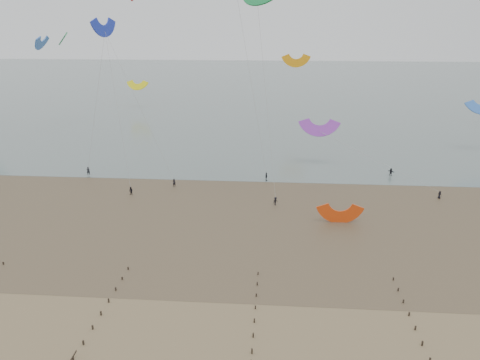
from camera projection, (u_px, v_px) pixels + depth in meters
The scene contains 6 objects.
ground at pixel (218, 329), 52.41m from camera, with size 500.00×500.00×0.00m, color brown.
sea_and_shore at pixel (219, 209), 85.10m from camera, with size 500.00×665.00×0.03m.
kitesurfer_lead at pixel (174, 183), 96.36m from camera, with size 0.63×0.42×1.74m, color black.
kitesurfers at pixel (326, 183), 96.31m from camera, with size 129.78×20.55×1.89m.
grounded_kite at pixel (339, 222), 79.70m from camera, with size 6.59×3.45×5.02m, color #DE3E0E, non-canonical shape.
kites_airborne at pixel (184, 67), 128.46m from camera, with size 233.14×107.47×39.97m.
Camera 1 is at (5.81, -43.71, 32.98)m, focal length 35.00 mm.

